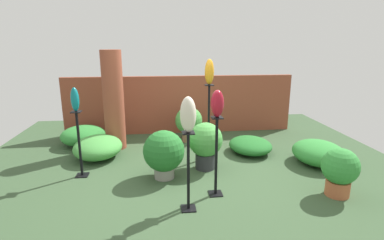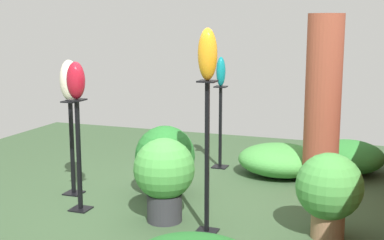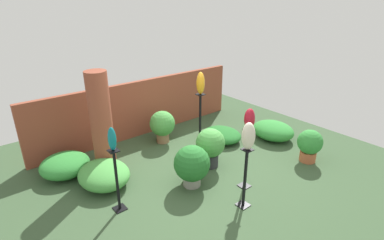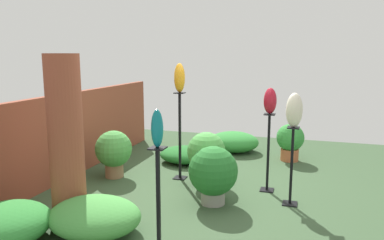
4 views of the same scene
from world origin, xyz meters
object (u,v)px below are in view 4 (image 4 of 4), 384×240
object	(u,v)px
potted_plant_walkway_edge	(213,173)
potted_plant_back_center	(206,155)
art_vase_amber	(180,78)
brick_pillar	(66,139)
art_vase_teal	(157,129)
pedestal_teal	(158,204)
pedestal_ivory	(291,170)
potted_plant_front_left	(290,140)
art_vase_ivory	(294,110)
pedestal_amber	(180,139)
art_vase_ruby	(270,101)
pedestal_ruby	(268,156)
potted_plant_mid_right	(114,151)

from	to	relation	value
potted_plant_walkway_edge	potted_plant_back_center	xyz separation A→B (m)	(0.74, 0.30, 0.04)
potted_plant_back_center	art_vase_amber	bearing A→B (deg)	74.18
brick_pillar	potted_plant_walkway_edge	world-z (taller)	brick_pillar
art_vase_teal	pedestal_teal	bearing A→B (deg)	0.00
pedestal_ivory	pedestal_teal	bearing A→B (deg)	143.31
pedestal_teal	art_vase_amber	world-z (taller)	art_vase_amber
potted_plant_front_left	art_vase_ivory	bearing A→B (deg)	-176.59
pedestal_teal	art_vase_ivory	distance (m)	2.25
pedestal_amber	art_vase_ruby	world-z (taller)	art_vase_ruby
brick_pillar	art_vase_teal	size ratio (longest dim) A/B	5.29
pedestal_teal	pedestal_amber	xyz separation A→B (m)	(2.26, 0.56, 0.16)
brick_pillar	pedestal_ivory	world-z (taller)	brick_pillar
pedestal_ruby	potted_plant_walkway_edge	distance (m)	1.00
art_vase_teal	art_vase_ivory	bearing A→B (deg)	-36.69
pedestal_ivory	art_vase_ruby	xyz separation A→B (m)	(0.44, 0.36, 0.88)
brick_pillar	potted_plant_front_left	xyz separation A→B (m)	(3.52, -2.51, -0.63)
pedestal_ruby	potted_plant_mid_right	xyz separation A→B (m)	(-0.13, 2.54, -0.09)
brick_pillar	potted_plant_mid_right	world-z (taller)	brick_pillar
art_vase_teal	art_vase_ivory	size ratio (longest dim) A/B	0.85
pedestal_amber	art_vase_ivory	distance (m)	2.01
art_vase_ruby	potted_plant_walkway_edge	size ratio (longest dim) A/B	0.47
brick_pillar	pedestal_teal	world-z (taller)	brick_pillar
pedestal_ivory	art_vase_amber	bearing A→B (deg)	72.36
art_vase_ivory	art_vase_teal	bearing A→B (deg)	143.31
art_vase_amber	potted_plant_front_left	size ratio (longest dim) A/B	0.65
brick_pillar	art_vase_amber	bearing A→B (deg)	-23.79
art_vase_teal	potted_plant_front_left	xyz separation A→B (m)	(3.91, -1.12, -0.91)
art_vase_teal	art_vase_ivory	xyz separation A→B (m)	(1.69, -1.26, 0.00)
pedestal_ruby	art_vase_ivory	distance (m)	0.97
art_vase_teal	potted_plant_walkway_edge	size ratio (longest dim) A/B	0.48
art_vase_ivory	potted_plant_mid_right	distance (m)	3.04
pedestal_teal	potted_plant_front_left	distance (m)	4.07
art_vase_teal	art_vase_amber	size ratio (longest dim) A/B	0.83
potted_plant_front_left	pedestal_teal	bearing A→B (deg)	163.98
art_vase_ruby	potted_plant_back_center	xyz separation A→B (m)	(-0.00, 0.96, -0.89)
pedestal_ruby	potted_plant_front_left	size ratio (longest dim) A/B	1.64
brick_pillar	potted_plant_mid_right	size ratio (longest dim) A/B	2.59
brick_pillar	pedestal_ruby	bearing A→B (deg)	-52.73
pedestal_amber	art_vase_ivory	world-z (taller)	art_vase_ivory
art_vase_ivory	pedestal_teal	bearing A→B (deg)	143.31
brick_pillar	pedestal_amber	bearing A→B (deg)	-23.79
brick_pillar	pedestal_ruby	xyz separation A→B (m)	(1.73, -2.28, -0.49)
pedestal_teal	art_vase_ruby	size ratio (longest dim) A/B	2.93
pedestal_amber	art_vase_teal	distance (m)	2.42
art_vase_teal	potted_plant_mid_right	bearing A→B (deg)	39.52
pedestal_ruby	potted_plant_walkway_edge	xyz separation A→B (m)	(-0.74, 0.66, -0.09)
pedestal_ruby	pedestal_ivory	world-z (taller)	pedestal_ruby
pedestal_teal	pedestal_amber	distance (m)	2.34
pedestal_ivory	potted_plant_back_center	size ratio (longest dim) A/B	1.29
pedestal_ruby	art_vase_amber	bearing A→B (deg)	84.69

